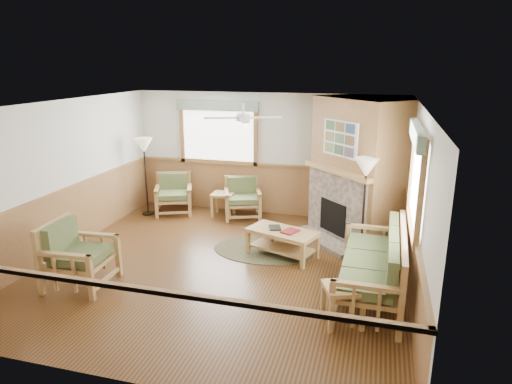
% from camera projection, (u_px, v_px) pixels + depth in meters
% --- Properties ---
extents(floor, '(6.00, 6.00, 0.01)m').
position_uv_depth(floor, '(222.00, 267.00, 7.71)').
color(floor, '#4F2F16').
rests_on(floor, ground).
extents(ceiling, '(6.00, 6.00, 0.01)m').
position_uv_depth(ceiling, '(219.00, 105.00, 6.96)').
color(ceiling, white).
rests_on(ceiling, floor).
extents(wall_back, '(6.00, 0.02, 2.70)m').
position_uv_depth(wall_back, '(266.00, 155.00, 10.11)').
color(wall_back, silver).
rests_on(wall_back, floor).
extents(wall_front, '(6.00, 0.02, 2.70)m').
position_uv_depth(wall_front, '(119.00, 268.00, 4.55)').
color(wall_front, silver).
rests_on(wall_front, floor).
extents(wall_left, '(0.02, 6.00, 2.70)m').
position_uv_depth(wall_left, '(61.00, 178.00, 8.10)').
color(wall_left, silver).
rests_on(wall_left, floor).
extents(wall_right, '(0.02, 6.00, 2.70)m').
position_uv_depth(wall_right, '(417.00, 205.00, 6.57)').
color(wall_right, silver).
rests_on(wall_right, floor).
extents(wainscot, '(6.00, 6.00, 1.10)m').
position_uv_depth(wainscot, '(222.00, 236.00, 7.55)').
color(wainscot, olive).
rests_on(wainscot, floor).
extents(fireplace, '(3.11, 3.11, 2.70)m').
position_uv_depth(fireplace, '(358.00, 170.00, 8.71)').
color(fireplace, olive).
rests_on(fireplace, floor).
extents(window_back, '(1.90, 0.16, 1.50)m').
position_uv_depth(window_back, '(218.00, 100.00, 10.03)').
color(window_back, white).
rests_on(window_back, wall_back).
extents(window_right, '(0.16, 1.90, 1.50)m').
position_uv_depth(window_right, '(423.00, 124.00, 6.07)').
color(window_right, white).
rests_on(window_right, wall_right).
extents(ceiling_fan, '(1.59, 1.59, 0.36)m').
position_uv_depth(ceiling_fan, '(243.00, 106.00, 7.17)').
color(ceiling_fan, white).
rests_on(ceiling_fan, ceiling).
extents(sofa, '(2.24, 0.95, 1.02)m').
position_uv_depth(sofa, '(371.00, 264.00, 6.62)').
color(sofa, tan).
rests_on(sofa, floor).
extents(armchair_back_left, '(1.03, 1.03, 0.88)m').
position_uv_depth(armchair_back_left, '(174.00, 194.00, 10.33)').
color(armchair_back_left, tan).
rests_on(armchair_back_left, floor).
extents(armchair_back_right, '(0.99, 0.99, 0.87)m').
position_uv_depth(armchair_back_right, '(243.00, 198.00, 10.06)').
color(armchair_back_right, tan).
rests_on(armchair_back_right, floor).
extents(armchair_left, '(0.96, 0.96, 1.01)m').
position_uv_depth(armchair_left, '(80.00, 255.00, 6.95)').
color(armchair_left, tan).
rests_on(armchair_left, floor).
extents(coffee_table, '(1.34, 0.97, 0.48)m').
position_uv_depth(coffee_table, '(282.00, 243.00, 8.07)').
color(coffee_table, tan).
rests_on(coffee_table, floor).
extents(end_table_chairs, '(0.50, 0.48, 0.53)m').
position_uv_depth(end_table_chairs, '(223.00, 204.00, 10.18)').
color(end_table_chairs, tan).
rests_on(end_table_chairs, floor).
extents(end_table_sofa, '(0.63, 0.62, 0.55)m').
position_uv_depth(end_table_sofa, '(342.00, 305.00, 5.96)').
color(end_table_sofa, tan).
rests_on(end_table_sofa, floor).
extents(footstool, '(0.42, 0.42, 0.36)m').
position_uv_depth(footstool, '(283.00, 239.00, 8.43)').
color(footstool, tan).
rests_on(footstool, floor).
extents(braided_rug, '(2.42, 2.42, 0.01)m').
position_uv_depth(braided_rug, '(263.00, 250.00, 8.36)').
color(braided_rug, '#4A492E').
rests_on(braided_rug, floor).
extents(floor_lamp_left, '(0.45, 0.45, 1.75)m').
position_uv_depth(floor_lamp_left, '(146.00, 177.00, 10.13)').
color(floor_lamp_left, black).
rests_on(floor_lamp_left, floor).
extents(floor_lamp_right, '(0.43, 0.43, 1.79)m').
position_uv_depth(floor_lamp_right, '(364.00, 208.00, 7.87)').
color(floor_lamp_right, black).
rests_on(floor_lamp_right, floor).
extents(book_red, '(0.32, 0.36, 0.03)m').
position_uv_depth(book_red, '(290.00, 231.00, 7.91)').
color(book_red, maroon).
rests_on(book_red, coffee_table).
extents(book_dark, '(0.28, 0.32, 0.02)m').
position_uv_depth(book_dark, '(275.00, 227.00, 8.10)').
color(book_dark, black).
rests_on(book_dark, coffee_table).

